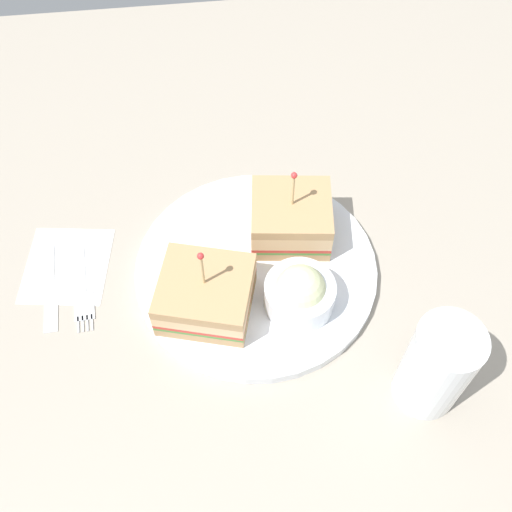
# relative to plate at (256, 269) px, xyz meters

# --- Properties ---
(ground_plane) EXTENTS (1.08, 1.08, 0.02)m
(ground_plane) POSITION_rel_plate_xyz_m (0.00, 0.00, -0.02)
(ground_plane) COLOR #9E9384
(plate) EXTENTS (0.28, 0.28, 0.01)m
(plate) POSITION_rel_plate_xyz_m (0.00, 0.00, 0.00)
(plate) COLOR white
(plate) RESTS_ON ground_plane
(sandwich_half_front) EXTENTS (0.12, 0.11, 0.10)m
(sandwich_half_front) POSITION_rel_plate_xyz_m (-0.06, -0.05, 0.03)
(sandwich_half_front) COLOR tan
(sandwich_half_front) RESTS_ON plate
(sandwich_half_back) EXTENTS (0.10, 0.09, 0.10)m
(sandwich_half_back) POSITION_rel_plate_xyz_m (0.05, 0.04, 0.03)
(sandwich_half_back) COLOR tan
(sandwich_half_back) RESTS_ON plate
(coleslaw_bowl) EXTENTS (0.08, 0.08, 0.06)m
(coleslaw_bowl) POSITION_rel_plate_xyz_m (0.04, -0.05, 0.03)
(coleslaw_bowl) COLOR white
(coleslaw_bowl) RESTS_ON plate
(drink_glass) EXTENTS (0.06, 0.06, 0.12)m
(drink_glass) POSITION_rel_plate_xyz_m (0.15, -0.16, 0.05)
(drink_glass) COLOR beige
(drink_glass) RESTS_ON ground_plane
(napkin) EXTENTS (0.11, 0.12, 0.00)m
(napkin) POSITION_rel_plate_xyz_m (-0.22, 0.04, -0.01)
(napkin) COLOR white
(napkin) RESTS_ON ground_plane
(fork) EXTENTS (0.02, 0.13, 0.00)m
(fork) POSITION_rel_plate_xyz_m (-0.20, -0.00, -0.01)
(fork) COLOR silver
(fork) RESTS_ON ground_plane
(knife) EXTENTS (0.02, 0.12, 0.00)m
(knife) POSITION_rel_plate_xyz_m (-0.23, 0.00, -0.01)
(knife) COLOR silver
(knife) RESTS_ON ground_plane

